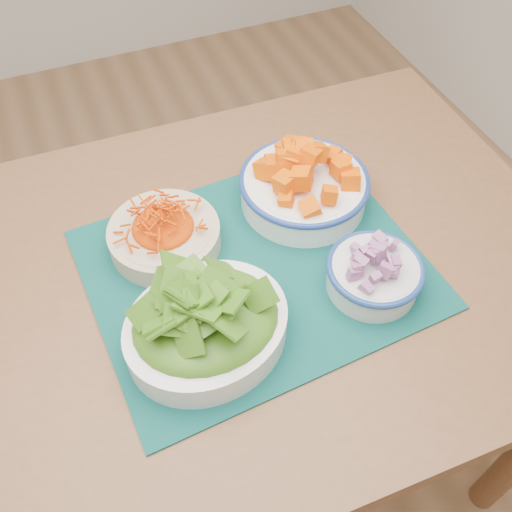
{
  "coord_description": "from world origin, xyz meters",
  "views": [
    {
      "loc": [
        0.18,
        -0.49,
        1.48
      ],
      "look_at": [
        0.4,
        0.03,
        0.78
      ],
      "focal_mm": 40.0,
      "sensor_mm": 36.0,
      "label": 1
    }
  ],
  "objects_px": {
    "placemat": "(256,269)",
    "lettuce_bowl": "(206,320)",
    "squash_bowl": "(305,180)",
    "onion_bowl": "(375,271)",
    "table": "(219,309)",
    "carrot_bowl": "(164,232)"
  },
  "relations": [
    {
      "from": "placemat",
      "to": "lettuce_bowl",
      "type": "height_order",
      "value": "lettuce_bowl"
    },
    {
      "from": "placemat",
      "to": "squash_bowl",
      "type": "relative_size",
      "value": 1.88
    },
    {
      "from": "squash_bowl",
      "to": "onion_bowl",
      "type": "xyz_separation_m",
      "value": [
        0.02,
        -0.21,
        -0.01
      ]
    },
    {
      "from": "table",
      "to": "placemat",
      "type": "distance_m",
      "value": 0.12
    },
    {
      "from": "table",
      "to": "onion_bowl",
      "type": "height_order",
      "value": "onion_bowl"
    },
    {
      "from": "table",
      "to": "onion_bowl",
      "type": "distance_m",
      "value": 0.28
    },
    {
      "from": "lettuce_bowl",
      "to": "onion_bowl",
      "type": "distance_m",
      "value": 0.27
    },
    {
      "from": "placemat",
      "to": "carrot_bowl",
      "type": "height_order",
      "value": "carrot_bowl"
    },
    {
      "from": "lettuce_bowl",
      "to": "onion_bowl",
      "type": "bearing_deg",
      "value": -14.07
    },
    {
      "from": "lettuce_bowl",
      "to": "placemat",
      "type": "bearing_deg",
      "value": 26.93
    },
    {
      "from": "placemat",
      "to": "onion_bowl",
      "type": "xyz_separation_m",
      "value": [
        0.15,
        -0.1,
        0.04
      ]
    },
    {
      "from": "squash_bowl",
      "to": "onion_bowl",
      "type": "distance_m",
      "value": 0.21
    },
    {
      "from": "squash_bowl",
      "to": "lettuce_bowl",
      "type": "xyz_separation_m",
      "value": [
        -0.25,
        -0.2,
        -0.0
      ]
    },
    {
      "from": "table",
      "to": "placemat",
      "type": "height_order",
      "value": "placemat"
    },
    {
      "from": "placemat",
      "to": "squash_bowl",
      "type": "bearing_deg",
      "value": 35.06
    },
    {
      "from": "table",
      "to": "squash_bowl",
      "type": "relative_size",
      "value": 4.41
    },
    {
      "from": "carrot_bowl",
      "to": "onion_bowl",
      "type": "height_order",
      "value": "onion_bowl"
    },
    {
      "from": "carrot_bowl",
      "to": "onion_bowl",
      "type": "bearing_deg",
      "value": -36.77
    },
    {
      "from": "squash_bowl",
      "to": "onion_bowl",
      "type": "relative_size",
      "value": 1.84
    },
    {
      "from": "carrot_bowl",
      "to": "squash_bowl",
      "type": "xyz_separation_m",
      "value": [
        0.25,
        0.0,
        0.02
      ]
    },
    {
      "from": "placemat",
      "to": "carrot_bowl",
      "type": "relative_size",
      "value": 2.74
    },
    {
      "from": "placemat",
      "to": "onion_bowl",
      "type": "bearing_deg",
      "value": -37.14
    }
  ]
}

